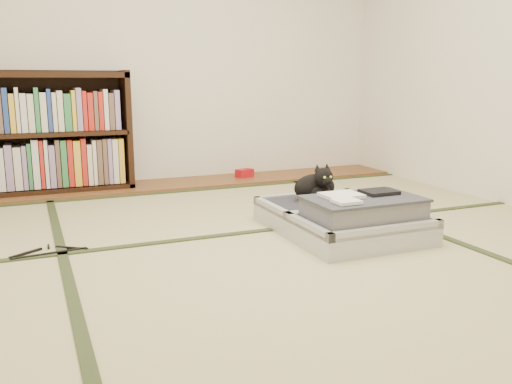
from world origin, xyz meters
name	(u,v)px	position (x,y,z in m)	size (l,w,h in m)	color
floor	(274,253)	(0.00, 0.00, 0.00)	(4.50, 4.50, 0.00)	#C2BD81
wood_strip	(174,184)	(0.00, 2.00, 0.01)	(4.00, 0.50, 0.02)	brown
red_item	(245,173)	(0.65, 2.03, 0.06)	(0.15, 0.09, 0.07)	#B00E17
tatami_borders	(239,229)	(0.00, 0.49, 0.00)	(4.00, 4.50, 0.01)	#2D381E
bookcase	(31,136)	(-1.09, 2.07, 0.45)	(1.49, 0.34, 0.96)	black
suitcase	(344,218)	(0.52, 0.16, 0.10)	(0.70, 0.93, 0.27)	#B6B7BB
cat	(317,187)	(0.50, 0.46, 0.23)	(0.31, 0.31, 0.25)	black
cable_coil	(338,196)	(0.68, 0.50, 0.14)	(0.10, 0.10, 0.02)	white
hanger	(49,252)	(-1.06, 0.44, 0.01)	(0.38, 0.19, 0.01)	black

